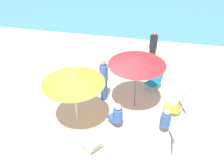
% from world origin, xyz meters
% --- Properties ---
extents(ground_plane, '(40.00, 40.00, 0.00)m').
position_xyz_m(ground_plane, '(0.00, 0.00, 0.00)').
color(ground_plane, beige).
extents(umbrella_orange, '(1.88, 1.88, 1.94)m').
position_xyz_m(umbrella_orange, '(-0.14, 0.06, 1.74)').
color(umbrella_orange, silver).
rests_on(umbrella_orange, ground_plane).
extents(umbrella_red, '(1.89, 1.89, 2.09)m').
position_xyz_m(umbrella_red, '(1.57, 1.34, 1.87)').
color(umbrella_red, '#4C4C51').
rests_on(umbrella_red, ground_plane).
extents(beach_chair_a, '(0.71, 0.72, 0.68)m').
position_xyz_m(beach_chair_a, '(2.18, 2.56, 0.36)').
color(beach_chair_a, teal).
rests_on(beach_chair_a, ground_plane).
extents(beach_chair_b, '(0.62, 0.49, 0.61)m').
position_xyz_m(beach_chair_b, '(2.97, 1.15, 0.31)').
color(beach_chair_b, gold).
rests_on(beach_chair_b, ground_plane).
extents(beach_chair_c, '(0.74, 0.71, 0.61)m').
position_xyz_m(beach_chair_c, '(0.70, -0.98, 0.32)').
color(beach_chair_c, white).
rests_on(beach_chair_c, ground_plane).
extents(person_a, '(0.53, 0.51, 0.93)m').
position_xyz_m(person_a, '(1.15, 0.19, 0.47)').
color(person_a, '#2D519E').
rests_on(person_a, ground_plane).
extents(person_b, '(0.34, 0.34, 1.64)m').
position_xyz_m(person_b, '(1.94, 4.28, 0.82)').
color(person_b, black).
rests_on(person_b, ground_plane).
extents(person_c, '(0.31, 0.55, 0.91)m').
position_xyz_m(person_c, '(2.67, 0.30, 0.46)').
color(person_c, '#2D519E').
rests_on(person_c, ground_plane).
extents(person_d, '(0.30, 0.30, 1.61)m').
position_xyz_m(person_d, '(0.41, 1.51, 0.81)').
color(person_d, '#2D519E').
rests_on(person_d, ground_plane).
extents(warning_sign, '(0.17, 0.44, 2.28)m').
position_xyz_m(warning_sign, '(2.94, -0.72, 1.47)').
color(warning_sign, '#ADADB2').
rests_on(warning_sign, ground_plane).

